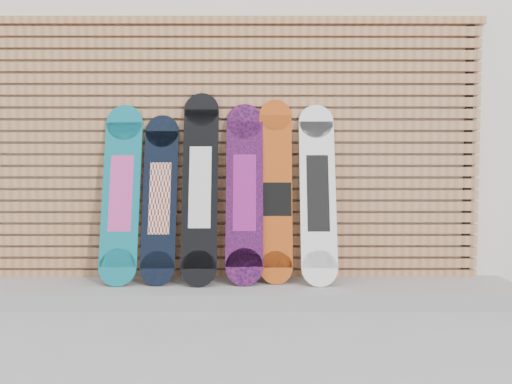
# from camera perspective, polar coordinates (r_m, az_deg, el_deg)

# --- Properties ---
(ground) EXTENTS (80.00, 80.00, 0.00)m
(ground) POSITION_cam_1_polar(r_m,az_deg,el_deg) (3.40, -1.30, -15.12)
(ground) COLOR #9A9A9D
(ground) RESTS_ON ground
(building) EXTENTS (12.00, 5.00, 3.60)m
(building) POSITION_cam_1_polar(r_m,az_deg,el_deg) (6.79, 3.60, 9.26)
(building) COLOR white
(building) RESTS_ON ground
(concrete_step) EXTENTS (4.60, 0.70, 0.12)m
(concrete_step) POSITION_cam_1_polar(r_m,az_deg,el_deg) (4.05, -3.26, -11.29)
(concrete_step) COLOR gray
(concrete_step) RESTS_ON ground
(slat_wall) EXTENTS (4.26, 0.08, 2.29)m
(slat_wall) POSITION_cam_1_polar(r_m,az_deg,el_deg) (4.21, -3.09, 5.02)
(slat_wall) COLOR #AF7349
(slat_wall) RESTS_ON ground
(snowboard_0) EXTENTS (0.30, 0.36, 1.45)m
(snowboard_0) POSITION_cam_1_polar(r_m,az_deg,el_deg) (4.15, -15.15, -0.12)
(snowboard_0) COLOR #0D6D7D
(snowboard_0) RESTS_ON concrete_step
(snowboard_1) EXTENTS (0.28, 0.35, 1.36)m
(snowboard_1) POSITION_cam_1_polar(r_m,az_deg,el_deg) (4.09, -10.92, -0.70)
(snowboard_1) COLOR black
(snowboard_1) RESTS_ON concrete_step
(snowboard_2) EXTENTS (0.28, 0.38, 1.54)m
(snowboard_2) POSITION_cam_1_polar(r_m,az_deg,el_deg) (4.02, -6.40, 0.57)
(snowboard_2) COLOR black
(snowboard_2) RESTS_ON concrete_step
(snowboard_3) EXTENTS (0.30, 0.35, 1.45)m
(snowboard_3) POSITION_cam_1_polar(r_m,az_deg,el_deg) (4.01, -1.32, -0.06)
(snowboard_3) COLOR black
(snowboard_3) RESTS_ON concrete_step
(snowboard_4) EXTENTS (0.26, 0.29, 1.49)m
(snowboard_4) POSITION_cam_1_polar(r_m,az_deg,el_deg) (4.04, 2.27, 0.07)
(snowboard_4) COLOR #BA4913
(snowboard_4) RESTS_ON concrete_step
(snowboard_5) EXTENTS (0.29, 0.37, 1.45)m
(snowboard_5) POSITION_cam_1_polar(r_m,az_deg,el_deg) (4.03, 7.08, -0.12)
(snowboard_5) COLOR white
(snowboard_5) RESTS_ON concrete_step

